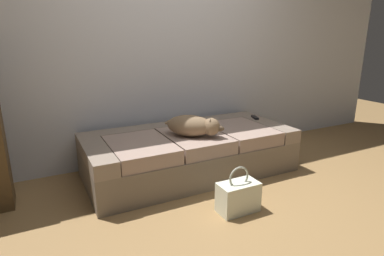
# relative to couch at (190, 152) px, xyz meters

# --- Properties ---
(ground_plane) EXTENTS (10.00, 10.00, 0.00)m
(ground_plane) POSITION_rel_couch_xyz_m (0.00, -0.96, -0.21)
(ground_plane) COLOR olive
(back_wall) EXTENTS (6.40, 0.10, 2.80)m
(back_wall) POSITION_rel_couch_xyz_m (0.00, 0.58, 1.19)
(back_wall) COLOR silver
(back_wall) RESTS_ON ground
(couch) EXTENTS (2.03, 0.93, 0.43)m
(couch) POSITION_rel_couch_xyz_m (0.00, 0.00, 0.00)
(couch) COLOR #756859
(couch) RESTS_ON ground
(dog_tan) EXTENTS (0.50, 0.48, 0.20)m
(dog_tan) POSITION_rel_couch_xyz_m (-0.03, -0.14, 0.32)
(dog_tan) COLOR #826749
(dog_tan) RESTS_ON couch
(tv_remote) EXTENTS (0.09, 0.16, 0.02)m
(tv_remote) POSITION_rel_couch_xyz_m (0.90, 0.13, 0.23)
(tv_remote) COLOR black
(tv_remote) RESTS_ON couch
(handbag) EXTENTS (0.32, 0.18, 0.38)m
(handbag) POSITION_rel_couch_xyz_m (-0.00, -0.85, -0.09)
(handbag) COLOR silver
(handbag) RESTS_ON ground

